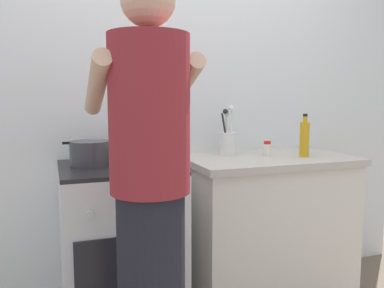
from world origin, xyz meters
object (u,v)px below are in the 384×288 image
utensil_crock (227,140)px  person (150,202)px  pot (90,154)px  mixing_bowl (145,154)px  oil_bottle (304,139)px  spice_bottle (267,149)px  stove_range (120,248)px

utensil_crock → person: bearing=-131.1°
pot → mixing_bowl: size_ratio=1.03×
person → oil_bottle: bearing=27.2°
pot → utensil_crock: bearing=9.0°
pot → spice_bottle: bearing=-0.3°
spice_bottle → oil_bottle: (0.20, -0.09, 0.06)m
pot → person: 0.68m
spice_bottle → person: person is taller
stove_range → spice_bottle: size_ratio=9.63×
stove_range → oil_bottle: (1.10, -0.07, 0.56)m
stove_range → person: (0.02, -0.63, 0.41)m
pot → utensil_crock: size_ratio=0.89×
mixing_bowl → utensil_crock: bearing=16.3°
pot → mixing_bowl: bearing=-6.4°
stove_range → pot: size_ratio=3.29×
utensil_crock → spice_bottle: size_ratio=3.27×
mixing_bowl → spice_bottle: (0.76, 0.03, -0.01)m
oil_bottle → person: 1.23m
mixing_bowl → oil_bottle: oil_bottle is taller
mixing_bowl → oil_bottle: 0.97m
mixing_bowl → person: bearing=-101.2°
pot → spice_bottle: (1.04, -0.00, -0.02)m
stove_range → mixing_bowl: size_ratio=3.40×
stove_range → utensil_crock: utensil_crock is taller
utensil_crock → person: 1.05m
pot → oil_bottle: bearing=-4.3°
mixing_bowl → utensil_crock: 0.58m
stove_range → person: bearing=-88.4°
oil_bottle → stove_range: bearing=176.4°
mixing_bowl → stove_range: bearing=176.8°
mixing_bowl → person: (-0.12, -0.62, -0.09)m
utensil_crock → spice_bottle: 0.25m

